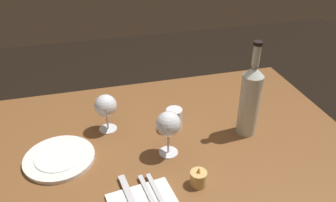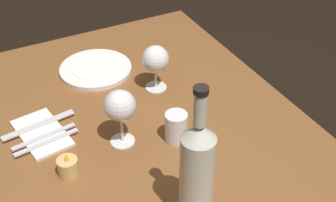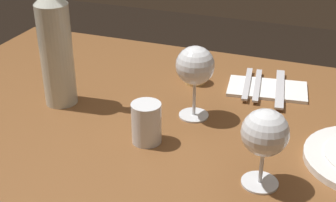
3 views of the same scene
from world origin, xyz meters
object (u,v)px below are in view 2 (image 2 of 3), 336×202
object	(u,v)px
wine_glass_right	(155,60)
dinner_plate	(96,69)
wine_bottle	(197,172)
folded_napkin	(42,133)
fork_outer	(47,142)
wine_glass_left	(120,107)
table_knife	(38,125)
water_tumbler	(176,128)
votive_candle	(68,167)
fork_inner	(44,137)

from	to	relation	value
wine_glass_right	dinner_plate	distance (m)	0.24
wine_bottle	folded_napkin	xyz separation A→B (m)	(0.44, 0.23, -0.14)
wine_glass_right	dinner_plate	bearing A→B (deg)	36.84
wine_glass_right	fork_outer	bearing A→B (deg)	105.63
wine_glass_left	table_knife	world-z (taller)	wine_glass_left
dinner_plate	folded_napkin	xyz separation A→B (m)	(-0.23, 0.24, -0.00)
folded_napkin	fork_outer	bearing A→B (deg)	180.00
wine_bottle	wine_glass_left	bearing A→B (deg)	8.18
wine_glass_left	water_tumbler	xyz separation A→B (m)	(-0.06, -0.13, -0.08)
dinner_plate	fork_outer	bearing A→B (deg)	139.24
wine_glass_right	folded_napkin	bearing A→B (deg)	98.32
folded_napkin	wine_glass_right	bearing A→B (deg)	-81.68
wine_glass_right	table_knife	xyz separation A→B (m)	(-0.02, 0.37, -0.09)
wine_bottle	dinner_plate	bearing A→B (deg)	-1.17
wine_glass_left	votive_candle	size ratio (longest dim) A/B	2.44
water_tumbler	fork_inner	distance (m)	0.36
water_tumbler	dinner_plate	bearing A→B (deg)	9.97
wine_bottle	votive_candle	xyz separation A→B (m)	(0.26, 0.21, -0.12)
votive_candle	fork_inner	xyz separation A→B (m)	(0.15, 0.02, -0.01)
wine_bottle	fork_outer	distance (m)	0.47
water_tumbler	folded_napkin	bearing A→B (deg)	59.41
water_tumbler	fork_inner	world-z (taller)	water_tumbler
dinner_plate	wine_glass_right	bearing A→B (deg)	-143.16
dinner_plate	folded_napkin	bearing A→B (deg)	133.64
wine_glass_left	table_knife	xyz separation A→B (m)	(0.16, 0.18, -0.11)
wine_glass_left	dinner_plate	world-z (taller)	wine_glass_left
water_tumbler	dinner_plate	world-z (taller)	water_tumbler
wine_glass_left	fork_inner	world-z (taller)	wine_glass_left
folded_napkin	fork_inner	world-z (taller)	fork_inner
wine_bottle	votive_candle	size ratio (longest dim) A/B	5.32
wine_bottle	fork_outer	bearing A→B (deg)	30.46
water_tumbler	table_knife	size ratio (longest dim) A/B	0.40
table_knife	wine_glass_right	bearing A→B (deg)	-86.22
fork_inner	fork_outer	bearing A→B (deg)	180.00
fork_inner	wine_glass_right	bearing A→B (deg)	-77.98
dinner_plate	votive_candle	bearing A→B (deg)	151.47
votive_candle	folded_napkin	size ratio (longest dim) A/B	0.33
dinner_plate	table_knife	world-z (taller)	dinner_plate
wine_glass_right	votive_candle	world-z (taller)	wine_glass_right
water_tumbler	fork_outer	bearing A→B (deg)	66.60
water_tumbler	fork_outer	size ratio (longest dim) A/B	0.47
folded_napkin	fork_inner	distance (m)	0.03
dinner_plate	wine_glass_left	bearing A→B (deg)	170.83
votive_candle	dinner_plate	distance (m)	0.47
fork_inner	table_knife	xyz separation A→B (m)	(0.05, 0.00, 0.00)
wine_glass_left	water_tumbler	distance (m)	0.16
folded_napkin	fork_inner	xyz separation A→B (m)	(-0.02, 0.00, 0.01)
water_tumbler	wine_glass_right	bearing A→B (deg)	-13.66
water_tumbler	folded_napkin	size ratio (longest dim) A/B	0.42
wine_glass_left	fork_inner	bearing A→B (deg)	60.47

